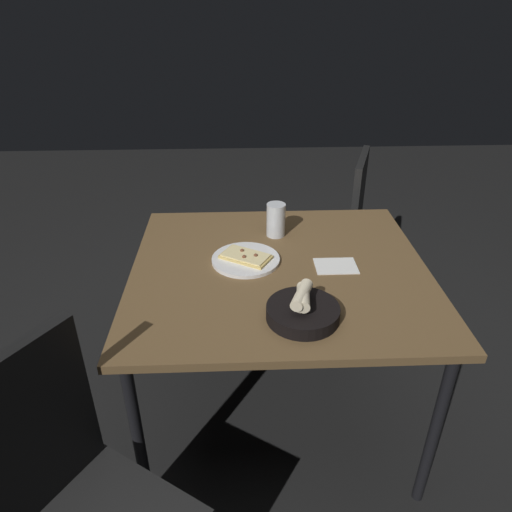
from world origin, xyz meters
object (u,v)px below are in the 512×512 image
dining_table (279,281)px  chair_near (64,502)px  chair_far (336,222)px  bread_basket (303,310)px  pizza_plate (246,259)px  beer_glass (276,221)px

dining_table → chair_near: bearing=-128.2°
dining_table → chair_far: chair_far is taller
dining_table → bread_basket: bread_basket is taller
pizza_plate → bread_basket: (0.18, -0.37, 0.02)m
beer_glass → chair_near: size_ratio=0.15×
pizza_plate → beer_glass: bearing=58.5°
beer_glass → chair_near: 1.26m
chair_near → chair_far: bearing=58.8°
bread_basket → chair_far: chair_far is taller
chair_near → dining_table: bearing=51.8°
beer_glass → chair_far: size_ratio=0.16×
beer_glass → chair_far: 0.82m
bread_basket → chair_near: size_ratio=0.25×
pizza_plate → dining_table: bearing=-23.1°
pizza_plate → chair_near: 1.00m
chair_near → chair_far: 1.98m
chair_near → chair_far: size_ratio=1.07×
dining_table → bread_basket: size_ratio=4.75×
chair_near → chair_far: (1.03, 1.69, -0.04)m
pizza_plate → chair_far: (0.54, 0.85, -0.26)m
bread_basket → chair_near: 0.85m
chair_near → bread_basket: bearing=35.1°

